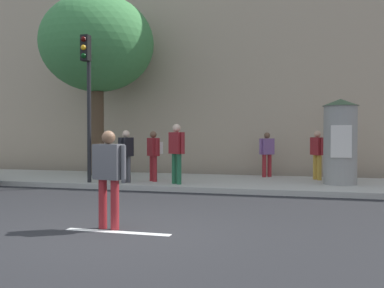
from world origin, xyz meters
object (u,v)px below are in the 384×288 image
(street_tree, at_px, (97,44))
(pedestrian_in_light_jacket, at_px, (126,152))
(pedestrian_in_dark_shirt, at_px, (177,148))
(traffic_light, at_px, (87,84))
(poster_column, at_px, (340,141))
(pedestrian_near_pole, at_px, (154,152))
(pedestrian_with_backpack, at_px, (317,151))
(pedestrian_tallest, at_px, (109,171))
(pedestrian_with_bag, at_px, (267,151))

(street_tree, xyz_separation_m, pedestrian_in_light_jacket, (2.00, -2.06, -3.67))
(street_tree, bearing_deg, pedestrian_in_dark_shirt, -29.17)
(traffic_light, distance_m, poster_column, 7.52)
(pedestrian_in_light_jacket, height_order, pedestrian_near_pole, pedestrian_in_light_jacket)
(pedestrian_with_backpack, height_order, pedestrian_in_dark_shirt, pedestrian_in_dark_shirt)
(traffic_light, relative_size, poster_column, 1.77)
(traffic_light, height_order, poster_column, traffic_light)
(pedestrian_near_pole, bearing_deg, pedestrian_with_backpack, 20.49)
(street_tree, bearing_deg, pedestrian_tallest, -61.32)
(pedestrian_tallest, relative_size, pedestrian_in_light_jacket, 1.06)
(street_tree, bearing_deg, pedestrian_near_pole, -28.53)
(traffic_light, relative_size, pedestrian_with_bag, 2.89)
(poster_column, relative_size, pedestrian_in_dark_shirt, 1.41)
(poster_column, distance_m, street_tree, 8.75)
(pedestrian_near_pole, height_order, pedestrian_in_dark_shirt, pedestrian_in_dark_shirt)
(street_tree, distance_m, pedestrian_near_pole, 4.74)
(pedestrian_in_light_jacket, relative_size, pedestrian_in_dark_shirt, 0.90)
(pedestrian_with_bag, bearing_deg, pedestrian_tallest, -101.92)
(pedestrian_with_bag, distance_m, pedestrian_in_dark_shirt, 3.65)
(street_tree, distance_m, pedestrian_in_light_jacket, 4.66)
(pedestrian_with_bag, xyz_separation_m, pedestrian_near_pole, (-3.17, -2.32, 0.03))
(pedestrian_with_bag, height_order, pedestrian_in_dark_shirt, pedestrian_in_dark_shirt)
(pedestrian_with_backpack, height_order, pedestrian_near_pole, pedestrian_with_backpack)
(pedestrian_with_bag, bearing_deg, pedestrian_in_light_jacket, -142.33)
(pedestrian_near_pole, relative_size, pedestrian_in_dark_shirt, 0.89)
(pedestrian_with_bag, bearing_deg, pedestrian_in_dark_shirt, -128.69)
(street_tree, height_order, pedestrian_with_bag, street_tree)
(pedestrian_with_backpack, bearing_deg, pedestrian_with_bag, 162.12)
(pedestrian_tallest, bearing_deg, poster_column, 58.94)
(pedestrian_tallest, relative_size, pedestrian_near_pole, 1.07)
(pedestrian_with_backpack, distance_m, pedestrian_in_light_jacket, 5.95)
(pedestrian_near_pole, bearing_deg, pedestrian_tallest, -76.67)
(traffic_light, xyz_separation_m, pedestrian_in_dark_shirt, (2.63, 0.38, -1.88))
(street_tree, distance_m, pedestrian_with_backpack, 8.30)
(poster_column, relative_size, pedestrian_with_bag, 1.63)
(street_tree, height_order, pedestrian_in_dark_shirt, street_tree)
(poster_column, bearing_deg, pedestrian_in_light_jacket, -168.04)
(traffic_light, bearing_deg, poster_column, 12.36)
(pedestrian_near_pole, bearing_deg, pedestrian_in_dark_shirt, -31.03)
(traffic_light, bearing_deg, pedestrian_tallest, -58.03)
(traffic_light, relative_size, pedestrian_with_backpack, 2.79)
(pedestrian_near_pole, bearing_deg, pedestrian_with_bag, 36.16)
(pedestrian_in_light_jacket, bearing_deg, pedestrian_near_pole, 44.30)
(street_tree, bearing_deg, poster_column, -5.53)
(traffic_light, xyz_separation_m, pedestrian_with_bag, (4.92, 3.23, -2.04))
(pedestrian_with_backpack, distance_m, pedestrian_in_dark_shirt, 4.55)
(pedestrian_tallest, xyz_separation_m, pedestrian_in_dark_shirt, (-0.53, 5.45, 0.20))
(pedestrian_tallest, distance_m, pedestrian_in_light_jacket, 5.74)
(pedestrian_with_bag, height_order, pedestrian_near_pole, pedestrian_near_pole)
(pedestrian_with_backpack, bearing_deg, pedestrian_tallest, -113.48)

